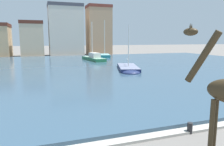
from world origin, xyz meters
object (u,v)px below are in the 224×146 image
sailboat_green (92,59)px  mooring_bollard (190,128)px  sailboat_navy (128,69)px  sailboat_teal (105,56)px

sailboat_green → mooring_bollard: bearing=-95.6°
sailboat_navy → mooring_bollard: sailboat_navy is taller
sailboat_navy → sailboat_green: 14.50m
sailboat_navy → sailboat_green: sailboat_green is taller
sailboat_teal → mooring_bollard: 39.16m
sailboat_green → sailboat_teal: (4.43, 6.63, -0.11)m
sailboat_green → mooring_bollard: sailboat_green is taller
sailboat_navy → mooring_bollard: (-4.43, -17.35, -0.13)m
sailboat_teal → mooring_bollard: (-7.58, -38.42, -0.23)m
sailboat_navy → sailboat_teal: 21.30m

